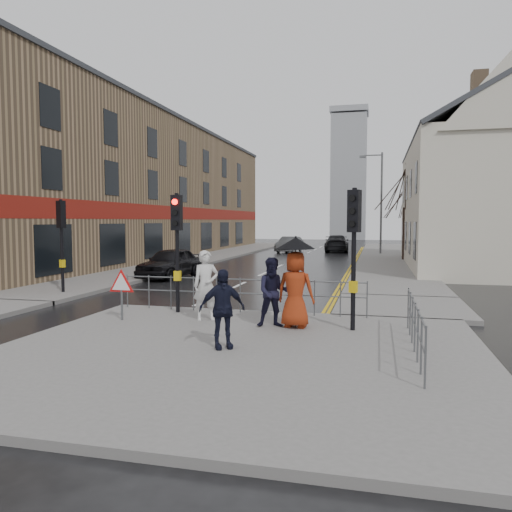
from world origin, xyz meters
The scene contains 24 objects.
ground centered at (0.00, 0.00, 0.00)m, with size 120.00×120.00×0.00m, color black.
near_pavement centered at (3.00, -3.50, 0.07)m, with size 10.00×9.00×0.14m, color #605E5B.
left_pavement centered at (-6.50, 23.00, 0.07)m, with size 4.00×44.00×0.14m, color #605E5B.
right_pavement centered at (6.50, 25.00, 0.07)m, with size 4.00×40.00×0.14m, color #605E5B.
pavement_bridge_right centered at (6.50, 3.00, 0.07)m, with size 4.00×4.20×0.14m, color #605E5B.
building_left_terrace centered at (-12.00, 22.00, 5.00)m, with size 8.00×42.00×10.00m, color #8E7052.
building_right_cream centered at (12.00, 18.00, 4.78)m, with size 9.00×16.40×10.10m.
church_tower centered at (1.50, 62.00, 9.00)m, with size 5.00×5.00×18.00m, color #919499.
traffic_signal_near_left centered at (0.20, 0.20, 2.46)m, with size 0.28×0.27×3.40m.
traffic_signal_near_right centered at (5.20, -1.00, 2.46)m, with size 0.34×0.33×3.40m.
traffic_signal_far_left centered at (-5.50, 3.00, 2.46)m, with size 0.34×0.33×3.40m.
guard_railing_front centered at (1.95, 0.60, 0.86)m, with size 7.14×0.04×1.00m.
guard_railing_side centered at (6.50, -2.75, 0.84)m, with size 0.04×4.54×1.00m.
warning_sign centered at (-0.80, -1.21, 1.04)m, with size 0.80×0.07×1.35m.
street_lamp centered at (5.82, 28.00, 4.71)m, with size 1.83×0.25×8.00m.
tree_near centered at (7.50, 22.00, 5.14)m, with size 2.40×2.40×6.58m.
tree_far centered at (8.00, 30.00, 4.42)m, with size 2.40×2.40×5.64m.
pedestrian_a centered at (1.37, -0.68, 1.06)m, with size 0.67×0.44×1.84m, color silver.
pedestrian_b centered at (3.27, -1.08, 1.00)m, with size 0.84×0.65×1.72m, color black.
pedestrian_with_umbrella centered at (3.81, -1.03, 1.31)m, with size 0.99×0.96×2.22m.
pedestrian_d centered at (2.67, -3.37, 0.96)m, with size 0.96×0.40×1.64m, color black.
car_parked centered at (-4.00, 9.34, 0.73)m, with size 1.72×4.27×1.45m, color black.
car_mid centered at (-1.71, 29.84, 0.68)m, with size 1.44×4.13×1.36m, color #414345.
car_far centered at (2.24, 31.60, 0.74)m, with size 2.08×5.12×1.49m, color black.
Camera 1 is at (5.74, -13.04, 2.77)m, focal length 35.00 mm.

